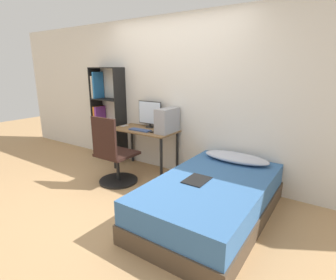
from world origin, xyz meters
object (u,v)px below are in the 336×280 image
Objects in this scene: bookshelf at (104,116)px; keyboard at (140,130)px; bed at (211,199)px; monitor at (150,114)px; office_chair at (114,159)px; pc_tower at (167,120)px.

keyboard is at bearing -12.59° from bookshelf.
bookshelf is at bearing 162.17° from bed.
bookshelf is 2.87m from bed.
office_chair is at bearing -91.53° from monitor.
monitor reaches higher than keyboard.
keyboard is (1.09, -0.24, -0.09)m from bookshelf.
pc_tower is (1.52, -0.09, 0.09)m from bookshelf.
bookshelf is at bearing 176.56° from pc_tower.
bookshelf reaches higher than office_chair.
keyboard is 0.89× the size of pc_tower.
pc_tower is at bearing -16.87° from monitor.
monitor is at bearing 163.13° from pc_tower.
monitor is at bearing 94.25° from keyboard.
office_chair is 2.21× the size of monitor.
bookshelf is at bearing -177.54° from monitor.
office_chair is 0.52× the size of bed.
bed is 4.27× the size of monitor.
pc_tower is at bearing 56.37° from office_chair.
monitor reaches higher than pc_tower.
bed is 1.54m from pc_tower.
office_chair is 1.01m from pc_tower.
keyboard is (0.04, 0.56, 0.35)m from office_chair.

